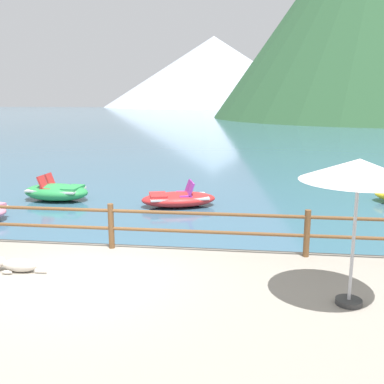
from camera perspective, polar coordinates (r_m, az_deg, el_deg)
ground_plane at (r=47.28m, az=3.97°, el=7.81°), size 200.00×200.00×0.00m
promenade_dock at (r=6.52m, az=-20.52°, el=-19.23°), size 28.00×8.00×0.40m
dock_railing at (r=9.41m, az=-10.29°, el=-3.71°), size 23.92×0.12×0.95m
beach_umbrella at (r=6.84m, az=20.51°, el=2.40°), size 1.70×1.70×2.24m
dog_resting at (r=8.79m, az=-21.53°, el=-8.64°), size 1.08×0.39×0.26m
pedal_boat_3 at (r=14.52m, az=-1.77°, el=-0.87°), size 2.65×1.82×0.82m
pedal_boat_4 at (r=16.06m, az=-16.89°, el=0.05°), size 2.36×1.42×0.89m
cliff_headland at (r=82.92m, az=21.92°, el=21.39°), size 53.39×53.39×38.49m
distant_peak at (r=157.46m, az=2.76°, el=15.05°), size 74.60×74.60×23.30m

